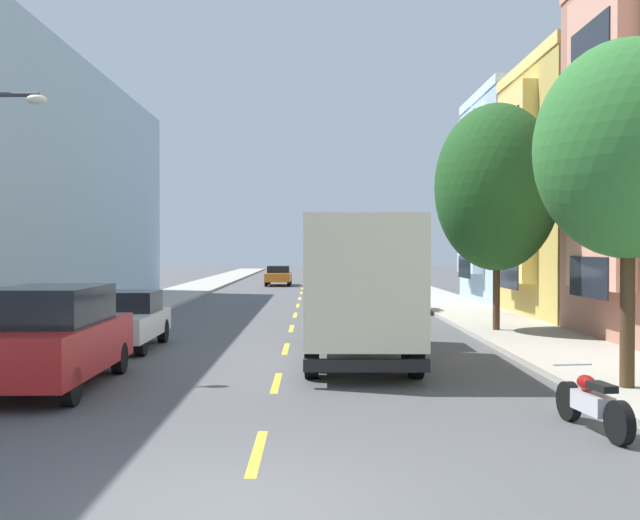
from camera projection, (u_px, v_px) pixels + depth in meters
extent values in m
plane|color=#4C4C4F|center=(299.00, 301.00, 37.60)|extent=(160.00, 160.00, 0.00)
cube|color=#A39E93|center=(150.00, 303.00, 35.53)|extent=(3.20, 120.00, 0.14)
cube|color=#A39E93|center=(446.00, 302.00, 35.66)|extent=(3.20, 120.00, 0.14)
cube|color=yellow|center=(257.00, 452.00, 9.60)|extent=(0.14, 2.20, 0.01)
cube|color=yellow|center=(276.00, 383.00, 14.60)|extent=(0.14, 2.20, 0.01)
cube|color=yellow|center=(286.00, 349.00, 19.60)|extent=(0.14, 2.20, 0.01)
cube|color=yellow|center=(291.00, 328.00, 24.60)|extent=(0.14, 2.20, 0.01)
cube|color=yellow|center=(295.00, 315.00, 29.60)|extent=(0.14, 2.20, 0.01)
cube|color=yellow|center=(298.00, 306.00, 34.60)|extent=(0.14, 2.20, 0.01)
cube|color=yellow|center=(300.00, 298.00, 39.60)|extent=(0.14, 2.20, 0.01)
cube|color=yellow|center=(301.00, 293.00, 44.60)|extent=(0.14, 2.20, 0.01)
cube|color=yellow|center=(302.00, 289.00, 49.60)|extent=(0.14, 2.20, 0.01)
cube|color=yellow|center=(303.00, 285.00, 54.60)|extent=(0.14, 2.20, 0.01)
cube|color=#E19B83|center=(600.00, 137.00, 19.91)|extent=(0.55, 3.59, 8.16)
cube|color=#1E232D|center=(588.00, 277.00, 19.96)|extent=(0.04, 2.73, 1.10)
cube|color=#1E232D|center=(589.00, 160.00, 19.91)|extent=(0.04, 2.73, 1.10)
cube|color=#1E232D|center=(589.00, 43.00, 19.87)|extent=(0.04, 2.73, 1.10)
cube|color=#F9D572|center=(530.00, 66.00, 28.04)|extent=(0.60, 7.98, 0.44)
cube|color=#F9D572|center=(516.00, 186.00, 28.10)|extent=(0.55, 3.59, 7.30)
cube|color=#1E232D|center=(508.00, 274.00, 28.15)|extent=(0.04, 2.73, 1.10)
cube|color=#1E232D|center=(508.00, 200.00, 28.10)|extent=(0.04, 2.73, 1.10)
cube|color=#1E232D|center=(509.00, 126.00, 28.06)|extent=(0.04, 2.73, 1.10)
cube|color=#9EB7CC|center=(608.00, 202.00, 36.34)|extent=(12.96, 7.98, 9.87)
cube|color=#CAE7FE|center=(481.00, 97.00, 36.21)|extent=(0.60, 7.98, 0.44)
cube|color=#CAE7FE|center=(470.00, 194.00, 36.28)|extent=(0.55, 3.59, 7.70)
cube|color=#1E232D|center=(464.00, 267.00, 36.33)|extent=(0.04, 2.73, 1.10)
cube|color=#1E232D|center=(464.00, 206.00, 36.28)|extent=(0.04, 2.73, 1.10)
cube|color=#1E232D|center=(465.00, 146.00, 36.24)|extent=(0.04, 2.73, 1.10)
cylinder|color=#47331E|center=(627.00, 309.00, 13.38)|extent=(0.26, 0.26, 2.82)
ellipsoid|color=#2D6B2D|center=(628.00, 149.00, 13.33)|extent=(3.35, 3.35, 3.95)
cylinder|color=#47331E|center=(496.00, 290.00, 22.95)|extent=(0.22, 0.22, 2.48)
ellipsoid|color=#1E4C1E|center=(497.00, 187.00, 22.90)|extent=(3.83, 3.83, 5.17)
cylinder|color=#38383D|center=(12.00, 95.00, 15.45)|extent=(1.10, 0.10, 0.10)
ellipsoid|color=silver|center=(37.00, 100.00, 15.46)|extent=(0.44, 0.28, 0.20)
cube|color=beige|center=(360.00, 278.00, 16.66)|extent=(2.50, 5.50, 2.67)
cube|color=beige|center=(354.00, 281.00, 20.54)|extent=(2.34, 1.94, 2.20)
cube|color=black|center=(353.00, 263.00, 21.43)|extent=(2.02, 0.12, 0.97)
cube|color=black|center=(366.00, 366.00, 14.03)|extent=(2.40, 0.20, 0.24)
cylinder|color=black|center=(392.00, 327.00, 20.59)|extent=(0.30, 0.96, 0.96)
cylinder|color=black|center=(316.00, 327.00, 20.61)|extent=(0.30, 0.96, 0.96)
cylinder|color=black|center=(415.00, 355.00, 15.14)|extent=(0.30, 0.96, 0.96)
cylinder|color=black|center=(312.00, 355.00, 15.16)|extent=(0.30, 0.96, 0.96)
cylinder|color=black|center=(409.00, 347.00, 16.24)|extent=(0.30, 0.96, 0.96)
cylinder|color=black|center=(313.00, 347.00, 16.26)|extent=(0.30, 0.96, 0.96)
cube|color=#B2B5BA|center=(378.00, 286.00, 40.43)|extent=(1.83, 4.04, 0.62)
cube|color=black|center=(379.00, 275.00, 39.94)|extent=(1.57, 1.71, 0.55)
cylinder|color=black|center=(389.00, 290.00, 41.82)|extent=(0.23, 0.66, 0.66)
cylinder|color=black|center=(362.00, 290.00, 41.77)|extent=(0.23, 0.66, 0.66)
cylinder|color=black|center=(395.00, 293.00, 39.10)|extent=(0.23, 0.66, 0.66)
cylinder|color=black|center=(366.00, 293.00, 39.05)|extent=(0.23, 0.66, 0.66)
cube|color=#AD1E1E|center=(52.00, 347.00, 14.04)|extent=(1.99, 4.82, 0.90)
cube|color=black|center=(52.00, 305.00, 14.03)|extent=(1.74, 2.80, 0.70)
cylinder|color=black|center=(70.00, 387.00, 12.43)|extent=(0.23, 0.66, 0.66)
cylinder|color=black|center=(37.00, 358.00, 15.66)|extent=(0.23, 0.66, 0.66)
cylinder|color=black|center=(119.00, 358.00, 15.69)|extent=(0.23, 0.66, 0.66)
cube|color=black|center=(399.00, 296.00, 31.40)|extent=(1.74, 4.00, 0.62)
cube|color=black|center=(400.00, 283.00, 30.92)|extent=(1.53, 1.68, 0.55)
cylinder|color=black|center=(412.00, 301.00, 32.78)|extent=(0.22, 0.66, 0.66)
cylinder|color=black|center=(378.00, 301.00, 32.76)|extent=(0.22, 0.66, 0.66)
cylinder|color=black|center=(421.00, 306.00, 30.06)|extent=(0.22, 0.66, 0.66)
cylinder|color=black|center=(384.00, 306.00, 30.04)|extent=(0.22, 0.66, 0.66)
cube|color=silver|center=(124.00, 325.00, 19.59)|extent=(1.76, 4.01, 0.62)
cube|color=black|center=(128.00, 301.00, 20.06)|extent=(1.54, 1.69, 0.55)
cylinder|color=black|center=(79.00, 343.00, 18.23)|extent=(0.22, 0.66, 0.66)
cylinder|color=black|center=(141.00, 343.00, 18.25)|extent=(0.22, 0.66, 0.66)
cylinder|color=black|center=(109.00, 331.00, 20.95)|extent=(0.22, 0.66, 0.66)
cylinder|color=black|center=(163.00, 331.00, 20.97)|extent=(0.22, 0.66, 0.66)
cube|color=#194C28|center=(363.00, 275.00, 53.87)|extent=(1.95, 4.80, 0.90)
cube|color=black|center=(363.00, 264.00, 53.85)|extent=(1.72, 2.78, 0.70)
cylinder|color=black|center=(373.00, 280.00, 55.51)|extent=(0.22, 0.66, 0.66)
cylinder|color=black|center=(350.00, 280.00, 55.50)|extent=(0.22, 0.66, 0.66)
cylinder|color=black|center=(377.00, 282.00, 52.25)|extent=(0.22, 0.66, 0.66)
cylinder|color=black|center=(352.00, 282.00, 52.23)|extent=(0.22, 0.66, 0.66)
cube|color=orange|center=(278.00, 277.00, 53.76)|extent=(1.80, 4.50, 0.60)
cube|color=black|center=(279.00, 269.00, 53.98)|extent=(1.58, 2.16, 0.50)
cylinder|color=black|center=(266.00, 282.00, 52.23)|extent=(0.22, 0.66, 0.66)
cylinder|color=black|center=(289.00, 282.00, 52.25)|extent=(0.22, 0.66, 0.66)
cylinder|color=black|center=(269.00, 280.00, 55.29)|extent=(0.22, 0.66, 0.66)
cylinder|color=black|center=(290.00, 280.00, 55.31)|extent=(0.22, 0.66, 0.66)
cylinder|color=black|center=(569.00, 401.00, 11.39)|extent=(0.22, 0.61, 0.60)
cylinder|color=black|center=(619.00, 423.00, 9.96)|extent=(0.22, 0.61, 0.60)
cube|color=silver|center=(592.00, 403.00, 10.67)|extent=(0.38, 0.84, 0.28)
ellipsoid|color=maroon|center=(587.00, 383.00, 10.84)|extent=(0.24, 0.48, 0.22)
cube|color=black|center=(602.00, 387.00, 10.41)|extent=(0.28, 0.54, 0.10)
cylinder|color=silver|center=(573.00, 365.00, 11.27)|extent=(0.62, 0.11, 0.03)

